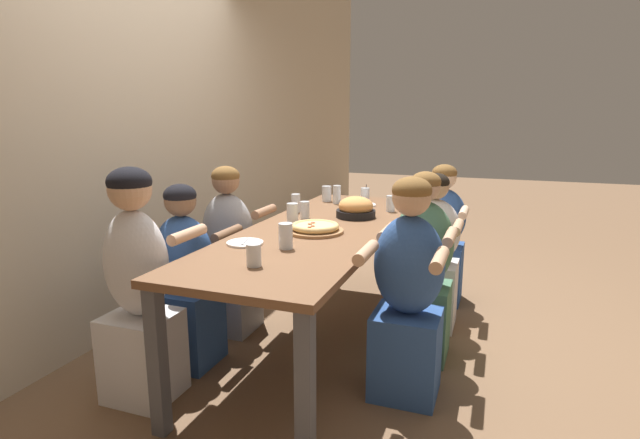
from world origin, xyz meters
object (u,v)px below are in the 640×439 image
at_px(pizza_board_main, 315,228).
at_px(drinking_glass_b, 305,210).
at_px(drinking_glass_e, 296,204).
at_px(drinking_glass_a, 292,215).
at_px(drinking_glass_c, 286,238).
at_px(diner_near_midright, 432,259).
at_px(drinking_glass_f, 391,204).
at_px(empty_plate_b, 245,243).
at_px(diner_far_midleft, 186,284).
at_px(diner_near_midleft, 408,299).
at_px(drinking_glass_h, 337,195).
at_px(skillet_bowl, 356,208).
at_px(drinking_glass_g, 254,256).
at_px(empty_plate_a, 361,205).
at_px(diner_near_right, 441,240).
at_px(cocktail_glass_blue, 365,195).
at_px(diner_far_center, 229,257).
at_px(drinking_glass_d, 327,194).
at_px(diner_near_center, 421,276).
at_px(diner_far_left, 139,294).

relative_size(pizza_board_main, drinking_glass_b, 2.93).
xyz_separation_m(pizza_board_main, drinking_glass_e, (0.54, 0.35, 0.03)).
bearing_deg(drinking_glass_a, drinking_glass_c, -160.23).
relative_size(drinking_glass_b, drinking_glass_e, 0.88).
height_order(drinking_glass_c, diner_near_midright, diner_near_midright).
distance_m(drinking_glass_e, drinking_glass_f, 0.69).
bearing_deg(drinking_glass_e, empty_plate_b, -174.95).
relative_size(drinking_glass_b, diner_far_midleft, 0.11).
bearing_deg(diner_near_midright, drinking_glass_c, 58.22).
distance_m(diner_near_midleft, diner_far_midleft, 1.29).
distance_m(empty_plate_b, drinking_glass_h, 1.36).
distance_m(skillet_bowl, drinking_glass_f, 0.34).
distance_m(empty_plate_b, drinking_glass_g, 0.42).
relative_size(empty_plate_a, diner_near_right, 0.21).
distance_m(drinking_glass_c, drinking_glass_e, 0.98).
xyz_separation_m(cocktail_glass_blue, drinking_glass_e, (-0.63, 0.35, 0.01)).
height_order(drinking_glass_f, diner_far_center, diner_far_center).
xyz_separation_m(drinking_glass_b, drinking_glass_h, (0.61, -0.03, 0.01)).
xyz_separation_m(drinking_glass_d, drinking_glass_h, (-0.07, -0.11, 0.01)).
bearing_deg(diner_near_midleft, drinking_glass_a, -29.24).
relative_size(skillet_bowl, drinking_glass_f, 3.37).
bearing_deg(drinking_glass_b, diner_near_midleft, -128.73).
xyz_separation_m(drinking_glass_h, diner_near_midright, (-0.33, -0.80, -0.35)).
relative_size(pizza_board_main, drinking_glass_e, 2.57).
bearing_deg(skillet_bowl, drinking_glass_f, -32.28).
height_order(pizza_board_main, diner_near_center, diner_near_center).
distance_m(diner_near_midright, diner_near_midleft, 0.95).
height_order(skillet_bowl, diner_far_center, diner_far_center).
relative_size(diner_near_midright, diner_far_midleft, 1.00).
xyz_separation_m(drinking_glass_h, diner_far_left, (-1.76, 0.48, -0.26)).
distance_m(cocktail_glass_blue, diner_far_center, 1.28).
height_order(diner_near_midleft, diner_far_center, diner_near_midleft).
xyz_separation_m(empty_plate_a, drinking_glass_c, (-1.34, 0.04, 0.05)).
bearing_deg(diner_near_midright, drinking_glass_f, -24.91).
bearing_deg(diner_far_center, drinking_glass_g, -52.91).
bearing_deg(diner_far_center, empty_plate_b, -51.04).
relative_size(drinking_glass_b, drinking_glass_d, 0.94).
bearing_deg(diner_near_midleft, empty_plate_b, 4.66).
bearing_deg(empty_plate_a, drinking_glass_h, 84.10).
distance_m(empty_plate_b, drinking_glass_d, 1.42).
xyz_separation_m(drinking_glass_f, diner_near_midleft, (-1.11, -0.33, -0.28)).
distance_m(drinking_glass_a, diner_near_right, 1.33).
bearing_deg(diner_near_right, diner_far_center, 38.94).
xyz_separation_m(cocktail_glass_blue, drinking_glass_a, (-1.01, 0.21, 0.01)).
height_order(empty_plate_a, diner_far_midleft, diner_far_midleft).
xyz_separation_m(skillet_bowl, drinking_glass_e, (0.02, 0.46, -0.00)).
bearing_deg(pizza_board_main, drinking_glass_c, 177.30).
bearing_deg(drinking_glass_c, empty_plate_b, 88.17).
height_order(empty_plate_a, diner_far_center, diner_far_center).
bearing_deg(diner_near_center, diner_near_midleft, 90.00).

